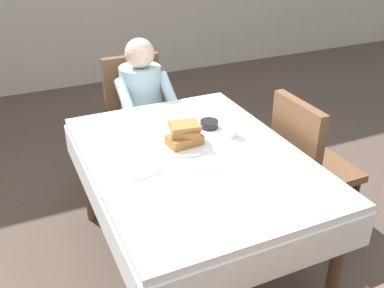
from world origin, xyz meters
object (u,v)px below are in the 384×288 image
at_px(chair_diner, 137,109).
at_px(chair_right_side, 306,159).
at_px(dining_table_main, 194,169).
at_px(bowl_butter, 209,124).
at_px(diner_person, 143,100).
at_px(spoon_near_edge, 205,172).
at_px(breakfast_stack, 185,134).
at_px(knife_right_of_plate, 218,140).
at_px(fork_left_of_plate, 156,154).
at_px(plate_breakfast, 186,144).
at_px(cup_coffee, 231,129).

relative_size(chair_diner, chair_right_side, 1.00).
distance_m(dining_table_main, bowl_butter, 0.37).
xyz_separation_m(diner_person, chair_right_side, (0.72, -1.01, -0.14)).
distance_m(chair_right_side, spoon_near_edge, 0.84).
relative_size(chair_diner, diner_person, 0.83).
distance_m(breakfast_stack, knife_right_of_plate, 0.21).
bearing_deg(chair_right_side, fork_left_of_plate, -95.70).
xyz_separation_m(diner_person, breakfast_stack, (-0.06, -0.90, 0.14)).
distance_m(diner_person, breakfast_stack, 0.91).
bearing_deg(dining_table_main, knife_right_of_plate, 26.31).
relative_size(chair_right_side, knife_right_of_plate, 4.65).
distance_m(chair_diner, diner_person, 0.21).
relative_size(plate_breakfast, bowl_butter, 2.55).
bearing_deg(breakfast_stack, plate_breakfast, -7.14).
bearing_deg(dining_table_main, cup_coffee, 22.03).
bearing_deg(fork_left_of_plate, dining_table_main, -117.54).
xyz_separation_m(knife_right_of_plate, spoon_near_edge, (-0.22, -0.28, 0.00)).
height_order(chair_right_side, breakfast_stack, chair_right_side).
xyz_separation_m(plate_breakfast, fork_left_of_plate, (-0.19, -0.02, -0.01)).
height_order(diner_person, cup_coffee, diner_person).
xyz_separation_m(diner_person, cup_coffee, (0.24, -0.90, 0.11)).
bearing_deg(diner_person, knife_right_of_plate, 98.76).
xyz_separation_m(chair_right_side, bowl_butter, (-0.55, 0.27, 0.23)).
bearing_deg(knife_right_of_plate, breakfast_stack, 85.59).
xyz_separation_m(diner_person, fork_left_of_plate, (-0.24, -0.92, 0.07)).
relative_size(diner_person, spoon_near_edge, 7.47).
bearing_deg(bowl_butter, knife_right_of_plate, -99.60).
bearing_deg(breakfast_stack, chair_diner, 86.89).
height_order(chair_diner, bowl_butter, chair_diner).
xyz_separation_m(dining_table_main, diner_person, (0.05, 1.01, 0.02)).
relative_size(bowl_butter, knife_right_of_plate, 0.55).
relative_size(dining_table_main, breakfast_stack, 7.37).
height_order(fork_left_of_plate, spoon_near_edge, same).
height_order(diner_person, plate_breakfast, diner_person).
height_order(chair_right_side, spoon_near_edge, chair_right_side).
bearing_deg(spoon_near_edge, diner_person, 99.14).
distance_m(chair_right_side, fork_left_of_plate, 0.99).
relative_size(knife_right_of_plate, spoon_near_edge, 1.33).
relative_size(plate_breakfast, fork_left_of_plate, 1.56).
distance_m(diner_person, cup_coffee, 0.93).
xyz_separation_m(chair_right_side, cup_coffee, (-0.48, 0.12, 0.25)).
bearing_deg(plate_breakfast, bowl_butter, 35.18).
height_order(dining_table_main, breakfast_stack, breakfast_stack).
height_order(dining_table_main, bowl_butter, bowl_butter).
height_order(plate_breakfast, fork_left_of_plate, plate_breakfast).
relative_size(bowl_butter, spoon_near_edge, 0.73).
bearing_deg(fork_left_of_plate, cup_coffee, -87.83).
distance_m(dining_table_main, chair_diner, 1.18).
relative_size(breakfast_stack, spoon_near_edge, 1.38).
distance_m(chair_right_side, knife_right_of_plate, 0.62).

